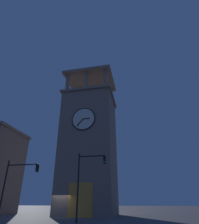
# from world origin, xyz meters

# --- Properties ---
(ground_plane) EXTENTS (200.00, 200.00, 0.00)m
(ground_plane) POSITION_xyz_m (0.00, 0.00, 0.00)
(ground_plane) COLOR #4C4C51
(clocktower) EXTENTS (8.41, 7.99, 25.12)m
(clocktower) POSITION_xyz_m (-2.56, -3.75, 9.67)
(clocktower) COLOR gray
(clocktower) RESTS_ON ground_plane
(traffic_signal_mid) EXTENTS (2.81, 0.41, 6.22)m
(traffic_signal_mid) POSITION_xyz_m (-5.05, 6.36, 4.08)
(traffic_signal_mid) COLOR black
(traffic_signal_mid) RESTS_ON ground_plane
(traffic_signal_far) EXTENTS (3.71, 0.41, 5.85)m
(traffic_signal_far) POSITION_xyz_m (2.72, 6.24, 3.86)
(traffic_signal_far) COLOR black
(traffic_signal_far) RESTS_ON ground_plane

